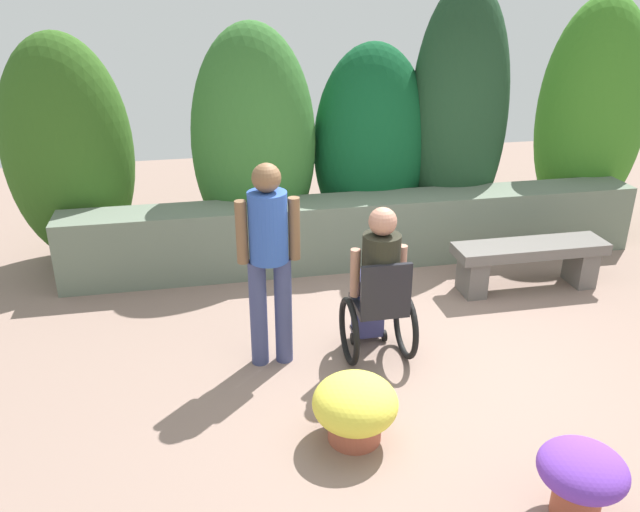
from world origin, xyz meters
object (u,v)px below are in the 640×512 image
Objects in this scene: flower_pot_terracotta_by_wall at (355,407)px; flower_pot_red_accent at (581,476)px; stone_bench at (529,258)px; person_in_wheelchair at (378,289)px; person_standing_companion at (269,253)px.

flower_pot_red_accent is (1.11, -0.92, 0.03)m from flower_pot_terracotta_by_wall.
stone_bench is 1.16× the size of person_in_wheelchair.
person_standing_companion is (-2.70, -0.84, 0.64)m from stone_bench.
person_standing_companion is at bearing 111.70° from flower_pot_terracotta_by_wall.
person_standing_companion is at bearing 127.68° from flower_pot_red_accent.
person_standing_companion reaches higher than stone_bench.
person_standing_companion reaches higher than flower_pot_terracotta_by_wall.
flower_pot_terracotta_by_wall reaches higher than flower_pot_red_accent.
person_in_wheelchair reaches higher than flower_pot_red_accent.
flower_pot_terracotta_by_wall is at bearing 140.46° from flower_pot_red_accent.
person_standing_companion is 1.36m from flower_pot_terracotta_by_wall.
person_standing_companion is 3.27× the size of flower_pot_red_accent.
person_standing_companion reaches higher than person_in_wheelchair.
flower_pot_terracotta_by_wall is (-0.43, -0.99, -0.37)m from person_in_wheelchair.
person_standing_companion is 2.88× the size of flower_pot_terracotta_by_wall.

